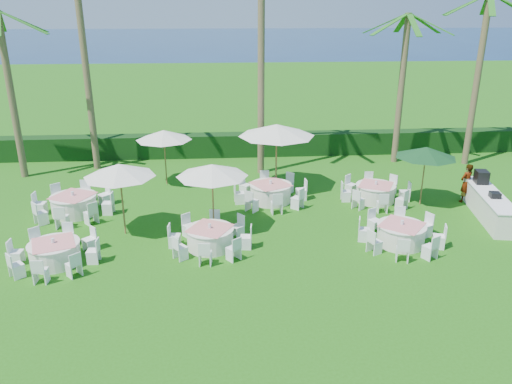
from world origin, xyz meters
TOP-DOWN VIEW (x-y plane):
  - ground at (0.00, 0.00)m, footprint 120.00×120.00m
  - hedge at (0.00, 12.00)m, footprint 34.00×1.00m
  - ocean at (0.00, 102.00)m, footprint 260.00×260.00m
  - banquet_table_a at (-6.02, 0.22)m, footprint 2.79×2.79m
  - banquet_table_b at (-1.13, 0.96)m, footprint 2.82×2.82m
  - banquet_table_c at (5.36, 0.73)m, footprint 2.84×2.84m
  - banquet_table_d at (-6.47, 4.26)m, footprint 3.08×3.08m
  - banquet_table_e at (1.33, 5.03)m, footprint 3.05×3.05m
  - banquet_table_f at (5.69, 4.76)m, footprint 2.86×2.86m
  - umbrella_a at (-4.18, 2.28)m, footprint 2.47×2.47m
  - umbrella_b at (-1.02, 2.33)m, footprint 2.54×2.54m
  - umbrella_c at (-3.19, 7.52)m, footprint 2.48×2.48m
  - umbrella_d at (1.72, 6.49)m, footprint 3.30×3.30m
  - umbrella_green at (7.45, 4.27)m, footprint 2.43×2.43m
  - buffet_table at (9.53, 2.79)m, footprint 1.60×4.26m
  - staff_person at (9.37, 4.40)m, footprint 0.70×0.60m
  - palm_a at (-6.91, 10.21)m, footprint 4.40×3.96m
  - palm_c at (1.25, 8.94)m, footprint 4.41×4.05m
  - palm_d at (8.39, 10.25)m, footprint 4.12×4.40m
  - palm_e at (11.93, 9.63)m, footprint 4.39×4.18m
  - palm_f at (-10.09, 9.16)m, footprint 4.36×4.27m

SIDE VIEW (x-z plane):
  - ground at x=0.00m, z-range 0.00..0.00m
  - ocean at x=0.00m, z-range 0.00..0.00m
  - banquet_table_a at x=-6.02m, z-range -0.06..0.80m
  - banquet_table_b at x=-1.13m, z-range -0.06..0.81m
  - banquet_table_f at x=5.69m, z-range -0.06..0.82m
  - banquet_table_c at x=5.36m, z-range -0.06..0.82m
  - banquet_table_e at x=1.33m, z-range -0.06..0.87m
  - banquet_table_d at x=-6.47m, z-range -0.06..0.87m
  - buffet_table at x=9.53m, z-range -0.22..1.26m
  - hedge at x=0.00m, z-range 0.00..1.20m
  - staff_person at x=9.37m, z-range 0.00..1.63m
  - umbrella_green at x=7.45m, z-range 1.00..3.43m
  - umbrella_b at x=-1.02m, z-range 1.04..3.55m
  - umbrella_c at x=-3.19m, z-range 1.04..3.57m
  - umbrella_a at x=-4.18m, z-range 1.08..3.69m
  - umbrella_d at x=1.72m, z-range 1.21..4.16m
  - palm_d at x=8.39m, z-range 0.43..7.82m
  - palm_f at x=-10.09m, z-range 0.44..7.96m
  - palm_e at x=11.93m, z-range 0.45..8.69m
  - palm_c at x=1.25m, z-range 0.48..11.21m
  - palm_a at x=-6.91m, z-range 0.48..11.86m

